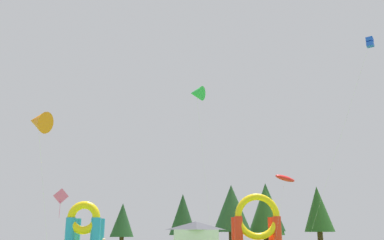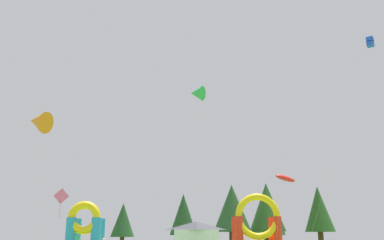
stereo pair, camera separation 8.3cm
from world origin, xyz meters
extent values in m
cone|color=orange|center=(-12.92, 8.10, 11.07)|extent=(2.56, 2.48, 2.13)
cylinder|color=silver|center=(-12.36, 9.40, 5.54)|extent=(1.15, 2.61, 11.08)
cone|color=green|center=(1.17, 21.00, 18.28)|extent=(2.44, 2.41, 1.96)
cylinder|color=silver|center=(2.24, 22.87, 9.14)|extent=(2.15, 3.74, 18.29)
ellipsoid|color=red|center=(11.72, 22.48, 8.40)|extent=(3.20, 2.55, 1.28)
cylinder|color=silver|center=(10.64, 21.82, 4.20)|extent=(2.20, 1.33, 8.40)
pyramid|color=#EA599E|center=(-14.37, 23.24, 6.21)|extent=(1.32, 0.96, 1.28)
cylinder|color=#EA599E|center=(-14.33, 23.16, 5.01)|extent=(0.04, 0.04, 2.36)
cylinder|color=silver|center=(-13.73, 22.97, 3.09)|extent=(1.22, 0.39, 6.19)
cube|color=blue|center=(18.43, 11.96, 20.77)|extent=(0.92, 0.92, 0.44)
cube|color=blue|center=(18.43, 11.96, 21.30)|extent=(0.92, 0.92, 0.44)
cylinder|color=silver|center=(15.05, 14.53, 10.52)|extent=(6.78, 5.15, 21.04)
sphere|color=beige|center=(-7.10, 8.98, 1.61)|extent=(0.23, 0.23, 0.23)
cylinder|color=#268CD8|center=(-14.34, 29.26, 2.50)|extent=(1.23, 1.23, 3.20)
cylinder|color=#268CD8|center=(-11.16, 29.26, 2.50)|extent=(1.23, 1.23, 3.20)
cylinder|color=#268CD8|center=(-14.34, 32.68, 2.50)|extent=(1.23, 1.23, 3.20)
cylinder|color=#268CD8|center=(-11.16, 32.68, 2.50)|extent=(1.23, 1.23, 3.20)
torus|color=yellow|center=(-12.75, 29.26, 4.10)|extent=(4.16, 0.99, 4.16)
cylinder|color=red|center=(7.61, 32.08, 2.76)|extent=(1.14, 1.14, 3.32)
cylinder|color=red|center=(12.93, 32.08, 2.76)|extent=(1.14, 1.14, 3.32)
cylinder|color=red|center=(7.61, 35.01, 2.76)|extent=(1.14, 1.14, 3.32)
cylinder|color=red|center=(12.93, 35.01, 2.76)|extent=(1.14, 1.14, 3.32)
torus|color=yellow|center=(10.27, 32.08, 4.42)|extent=(6.23, 0.91, 6.23)
cube|color=silver|center=(1.65, 30.42, 1.31)|extent=(5.70, 3.28, 2.62)
pyramid|color=#3F3F47|center=(1.65, 30.42, 3.15)|extent=(5.70, 3.28, 1.06)
cone|color=#1E4221|center=(-9.54, 45.25, 4.36)|extent=(3.90, 3.90, 5.43)
cone|color=#1E4221|center=(0.41, 44.03, 5.24)|extent=(4.43, 4.43, 6.59)
cylinder|color=#4C331E|center=(8.20, 42.09, 1.22)|extent=(1.09, 1.09, 2.44)
cone|color=#1E4221|center=(8.20, 42.09, 6.16)|extent=(6.05, 6.05, 7.43)
cone|color=#234C1E|center=(14.26, 44.25, 5.89)|extent=(5.94, 5.94, 7.91)
cylinder|color=#4C331E|center=(14.53, 44.88, 1.27)|extent=(1.08, 1.08, 2.54)
cone|color=#1E4221|center=(14.53, 44.88, 6.53)|extent=(6.02, 6.02, 7.98)
cylinder|color=#4C331E|center=(22.82, 43.26, 1.23)|extent=(0.88, 0.88, 2.46)
cone|color=#234C1E|center=(22.82, 43.26, 6.14)|extent=(4.87, 4.87, 7.38)
camera|label=1|loc=(-1.96, -26.16, 1.96)|focal=39.14mm
camera|label=2|loc=(-1.88, -26.17, 1.96)|focal=39.14mm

